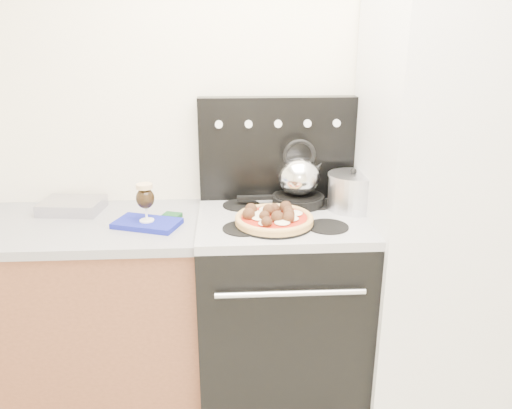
{
  "coord_description": "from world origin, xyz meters",
  "views": [
    {
      "loc": [
        -0.16,
        -0.94,
        1.71
      ],
      "look_at": [
        -0.05,
        1.05,
        1.02
      ],
      "focal_mm": 35.0,
      "sensor_mm": 36.0,
      "label": 1
    }
  ],
  "objects": [
    {
      "name": "cooktop",
      "position": [
        0.08,
        1.18,
        0.9
      ],
      "size": [
        0.76,
        0.65,
        0.04
      ],
      "primitive_type": "cube",
      "color": "#ADADB2",
      "rests_on": "stove_body"
    },
    {
      "name": "base_cabinet",
      "position": [
        -1.02,
        1.2,
        0.43
      ],
      "size": [
        1.45,
        0.6,
        0.86
      ],
      "primitive_type": "cube",
      "color": "brown",
      "rests_on": "ground"
    },
    {
      "name": "skillet",
      "position": [
        0.18,
        1.33,
        0.94
      ],
      "size": [
        0.26,
        0.26,
        0.04
      ],
      "primitive_type": "cylinder",
      "rotation": [
        0.0,
        0.0,
        0.02
      ],
      "color": "black",
      "rests_on": "cooktop"
    },
    {
      "name": "backguard",
      "position": [
        0.08,
        1.45,
        1.17
      ],
      "size": [
        0.76,
        0.08,
        0.5
      ],
      "primitive_type": "cube",
      "color": "black",
      "rests_on": "cooktop"
    },
    {
      "name": "room_shell",
      "position": [
        0.0,
        0.29,
        1.25
      ],
      "size": [
        3.52,
        3.01,
        2.52
      ],
      "color": "silver",
      "rests_on": "ground"
    },
    {
      "name": "fridge",
      "position": [
        0.78,
        1.15,
        0.95
      ],
      "size": [
        0.64,
        0.68,
        1.9
      ],
      "primitive_type": "cube",
      "color": "silver",
      "rests_on": "ground"
    },
    {
      "name": "countertop",
      "position": [
        -1.02,
        1.2,
        0.88
      ],
      "size": [
        1.48,
        0.63,
        0.04
      ],
      "primitive_type": "cube",
      "color": "gray",
      "rests_on": "base_cabinet"
    },
    {
      "name": "tea_kettle",
      "position": [
        0.18,
        1.33,
        1.08
      ],
      "size": [
        0.22,
        0.22,
        0.23
      ],
      "primitive_type": null,
      "rotation": [
        0.0,
        0.0,
        0.07
      ],
      "color": "white",
      "rests_on": "skillet"
    },
    {
      "name": "stock_pot",
      "position": [
        0.41,
        1.25,
        1.0
      ],
      "size": [
        0.26,
        0.26,
        0.16
      ],
      "primitive_type": "cylinder",
      "rotation": [
        0.0,
        0.0,
        -0.19
      ],
      "color": "silver",
      "rests_on": "cooktop"
    },
    {
      "name": "oven_mitt",
      "position": [
        -0.52,
        1.14,
        0.91
      ],
      "size": [
        0.32,
        0.25,
        0.02
      ],
      "primitive_type": "cube",
      "rotation": [
        0.0,
        0.0,
        -0.34
      ],
      "color": "#151C96",
      "rests_on": "countertop"
    },
    {
      "name": "beer_glass",
      "position": [
        -0.52,
        1.14,
        1.01
      ],
      "size": [
        0.09,
        0.09,
        0.17
      ],
      "primitive_type": null,
      "rotation": [
        0.0,
        0.0,
        -0.15
      ],
      "color": "black",
      "rests_on": "oven_mitt"
    },
    {
      "name": "stove_body",
      "position": [
        0.08,
        1.18,
        0.44
      ],
      "size": [
        0.76,
        0.65,
        0.88
      ],
      "primitive_type": "cube",
      "color": "black",
      "rests_on": "ground"
    },
    {
      "name": "foil_sheet",
      "position": [
        -0.91,
        1.35,
        0.93
      ],
      "size": [
        0.3,
        0.23,
        0.06
      ],
      "primitive_type": "cube",
      "rotation": [
        0.0,
        0.0,
        -0.11
      ],
      "color": "silver",
      "rests_on": "countertop"
    },
    {
      "name": "pizza",
      "position": [
        0.03,
        1.07,
        0.95
      ],
      "size": [
        0.38,
        0.38,
        0.05
      ],
      "primitive_type": null,
      "rotation": [
        0.0,
        0.0,
        -0.13
      ],
      "color": "gold",
      "rests_on": "pizza_pan"
    },
    {
      "name": "pizza_pan",
      "position": [
        0.03,
        1.07,
        0.93
      ],
      "size": [
        0.36,
        0.36,
        0.01
      ],
      "primitive_type": "cylinder",
      "rotation": [
        0.0,
        0.0,
        -0.08
      ],
      "color": "black",
      "rests_on": "cooktop"
    }
  ]
}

